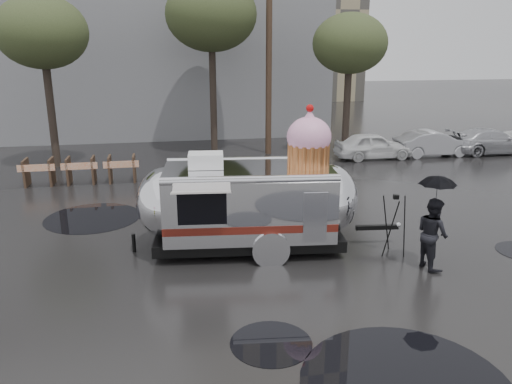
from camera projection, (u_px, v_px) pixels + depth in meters
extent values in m
plane|color=black|center=(289.00, 295.00, 10.47)|extent=(120.00, 120.00, 0.00)
cylinder|color=black|center=(93.00, 218.00, 15.14)|extent=(2.85, 2.85, 0.01)
cylinder|color=black|center=(271.00, 343.00, 8.78)|extent=(1.46, 1.46, 0.01)
cube|color=slate|center=(132.00, 20.00, 30.54)|extent=(22.00, 12.00, 13.00)
cylinder|color=#473323|center=(269.00, 57.00, 22.83)|extent=(0.28, 0.28, 9.00)
cylinder|color=#382D26|center=(50.00, 98.00, 20.67)|extent=(0.32, 0.32, 5.85)
ellipsoid|color=#323E1F|center=(42.00, 32.00, 19.93)|extent=(3.64, 3.64, 2.86)
cylinder|color=#382D26|center=(213.00, 81.00, 23.65)|extent=(0.32, 0.32, 6.75)
ellipsoid|color=#323E1F|center=(211.00, 14.00, 22.80)|extent=(4.20, 4.20, 3.30)
cylinder|color=#382D26|center=(347.00, 98.00, 23.01)|extent=(0.32, 0.32, 5.40)
ellipsoid|color=#323E1F|center=(350.00, 43.00, 22.33)|extent=(3.36, 3.36, 2.64)
cube|color=#473323|center=(26.00, 173.00, 18.44)|extent=(0.08, 0.80, 1.00)
cube|color=#473323|center=(52.00, 172.00, 18.60)|extent=(0.08, 0.80, 1.00)
cube|color=#E5590C|center=(36.00, 168.00, 18.09)|extent=(1.30, 0.04, 0.25)
cube|color=#473323|center=(69.00, 171.00, 18.70)|extent=(0.08, 0.80, 1.00)
cube|color=#473323|center=(94.00, 170.00, 18.86)|extent=(0.08, 0.80, 1.00)
cube|color=#E5590C|center=(79.00, 166.00, 18.35)|extent=(1.30, 0.04, 0.25)
cube|color=#473323|center=(110.00, 169.00, 18.97)|extent=(0.08, 0.80, 1.00)
cube|color=#473323|center=(134.00, 168.00, 19.12)|extent=(0.08, 0.80, 1.00)
cube|color=#E5590C|center=(121.00, 164.00, 18.62)|extent=(1.30, 0.04, 0.25)
imported|color=silver|center=(373.00, 144.00, 22.81)|extent=(4.00, 1.80, 1.40)
imported|color=#B2B2B7|center=(434.00, 141.00, 23.34)|extent=(4.00, 1.80, 1.40)
imported|color=#B2B2B7|center=(491.00, 139.00, 23.86)|extent=(4.20, 1.80, 1.44)
cube|color=silver|center=(248.00, 200.00, 12.52)|extent=(4.33, 2.57, 1.69)
ellipsoid|color=silver|center=(329.00, 198.00, 12.68)|extent=(1.62, 2.29, 1.69)
ellipsoid|color=silver|center=(165.00, 202.00, 12.36)|extent=(1.62, 2.29, 1.69)
cube|color=black|center=(248.00, 236.00, 12.80)|extent=(4.86, 2.35, 0.28)
cylinder|color=black|center=(271.00, 250.00, 11.92)|extent=(0.67, 0.27, 0.66)
cylinder|color=black|center=(263.00, 223.00, 13.76)|extent=(0.67, 0.27, 0.66)
cylinder|color=silver|center=(271.00, 251.00, 11.78)|extent=(0.90, 0.19, 0.90)
cube|color=black|center=(377.00, 227.00, 13.02)|extent=(1.13, 0.23, 0.11)
sphere|color=silver|center=(398.00, 225.00, 13.05)|extent=(0.16, 0.16, 0.15)
cylinder|color=black|center=(134.00, 243.00, 12.61)|extent=(0.10, 0.10, 0.47)
cube|color=#561811|center=(251.00, 231.00, 11.62)|extent=(4.11, 0.46, 0.19)
cube|color=#561811|center=(246.00, 203.00, 13.67)|extent=(4.11, 0.46, 0.19)
cube|color=black|center=(202.00, 209.00, 11.36)|extent=(1.12, 0.15, 0.75)
cube|color=beige|center=(201.00, 192.00, 11.01)|extent=(1.35, 0.60, 0.13)
cube|color=silver|center=(315.00, 218.00, 11.64)|extent=(0.56, 0.09, 1.22)
cube|color=white|center=(206.00, 160.00, 12.15)|extent=(0.90, 0.69, 0.36)
cylinder|color=#D47E43|center=(308.00, 155.00, 12.32)|extent=(1.07, 1.07, 0.56)
ellipsoid|color=#FFADD6|center=(309.00, 137.00, 12.19)|extent=(1.19, 1.19, 0.97)
cone|color=#FFADD6|center=(310.00, 117.00, 12.05)|extent=(0.51, 0.51, 0.37)
sphere|color=red|center=(310.00, 108.00, 11.99)|extent=(0.21, 0.21, 0.19)
imported|color=black|center=(432.00, 233.00, 11.56)|extent=(0.54, 0.86, 1.70)
imported|color=black|center=(437.00, 190.00, 11.26)|extent=(1.03, 1.03, 0.70)
cylinder|color=black|center=(432.00, 234.00, 11.57)|extent=(0.02, 0.02, 1.65)
cylinder|color=black|center=(404.00, 226.00, 12.31)|extent=(0.09, 0.34, 1.50)
cylinder|color=black|center=(386.00, 223.00, 12.54)|extent=(0.33, 0.13, 1.50)
cylinder|color=black|center=(390.00, 230.00, 12.10)|extent=(0.27, 0.24, 1.50)
cube|color=black|center=(396.00, 197.00, 12.10)|extent=(0.15, 0.13, 0.11)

